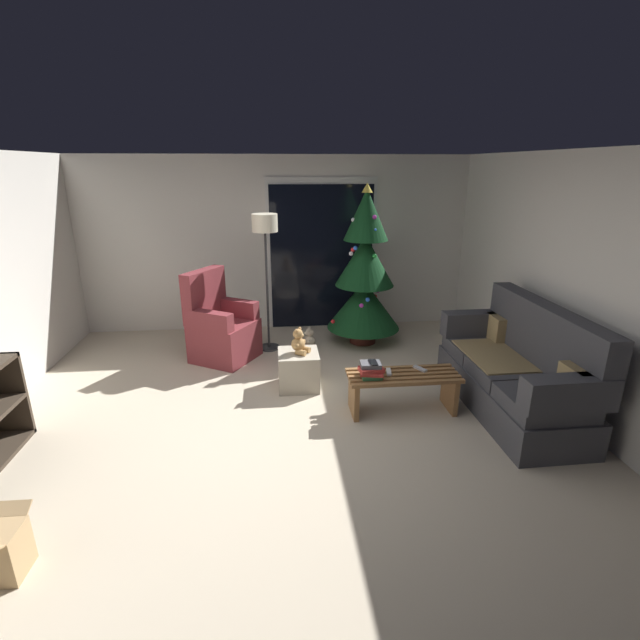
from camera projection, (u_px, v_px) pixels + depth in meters
ground_plane at (285, 432)px, 4.29m from camera, size 7.00×7.00×0.00m
wall_back at (277, 244)px, 6.78m from camera, size 5.72×0.12×2.50m
wall_right at (599, 294)px, 4.17m from camera, size 0.12×6.00×2.50m
patio_door_frame at (322, 255)px, 6.83m from camera, size 1.60×0.02×2.20m
patio_door_glass at (322, 258)px, 6.82m from camera, size 1.50×0.02×2.10m
couch at (517, 372)px, 4.59m from camera, size 0.80×1.95×1.08m
coffee_table at (403, 386)px, 4.58m from camera, size 1.10×0.40×0.41m
remote_white at (389, 372)px, 4.56m from camera, size 0.07×0.16×0.02m
remote_silver at (420, 369)px, 4.63m from camera, size 0.11×0.16×0.02m
book_stack at (371, 370)px, 4.44m from camera, size 0.26×0.22×0.15m
cell_phone at (373, 362)px, 4.42m from camera, size 0.07×0.14×0.01m
christmas_tree at (364, 276)px, 6.18m from camera, size 0.99×0.99×2.14m
armchair at (221, 328)px, 5.82m from camera, size 0.94×0.94×1.13m
floor_lamp at (265, 236)px, 5.78m from camera, size 0.32×0.32×1.78m
ottoman at (299, 370)px, 5.11m from camera, size 0.44×0.44×0.41m
teddy_bear_honey at (299, 343)px, 5.00m from camera, size 0.22×0.21×0.29m
teddy_bear_cream_by_tree at (309, 339)px, 6.24m from camera, size 0.19×0.20×0.29m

